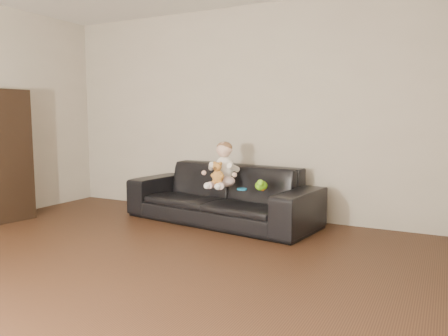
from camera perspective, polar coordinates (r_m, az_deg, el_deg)
The scene contains 10 objects.
floor at distance 3.55m, azimuth -19.09°, elevation -14.13°, with size 5.50×5.50×0.00m, color #3D2415.
wall_back at distance 5.58m, azimuth 1.36°, elevation 7.27°, with size 5.00×5.00×0.00m, color #B4AB97.
sofa at distance 5.18m, azimuth -0.36°, elevation -3.40°, with size 2.29×0.90×0.67m, color black.
cabinet at distance 5.84m, azimuth -26.89°, elevation 1.44°, with size 0.39×0.54×1.56m, color black.
shelf_item at distance 5.80m, azimuth -26.95°, elevation 4.89°, with size 0.18×0.25×0.28m, color silver.
baby at distance 4.98m, azimuth -0.08°, elevation 0.10°, with size 0.38×0.46×0.52m.
teddy_bear at distance 4.84m, azimuth -0.83°, elevation -0.67°, with size 0.14×0.14×0.25m.
toy_green at distance 4.78m, azimuth 4.89°, elevation -2.31°, with size 0.13×0.16×0.11m, color #72CE18.
toy_rattle at distance 4.76m, azimuth 5.04°, elevation -2.63°, with size 0.07×0.07×0.07m, color orange.
toy_blue_disc at distance 4.83m, azimuth 2.37°, elevation -2.78°, with size 0.11×0.11×0.02m, color #1779B9.
Camera 1 is at (2.44, -2.27, 1.24)m, focal length 35.00 mm.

